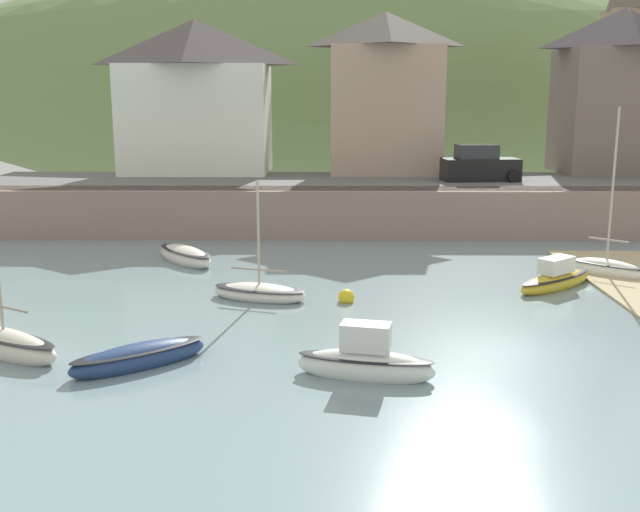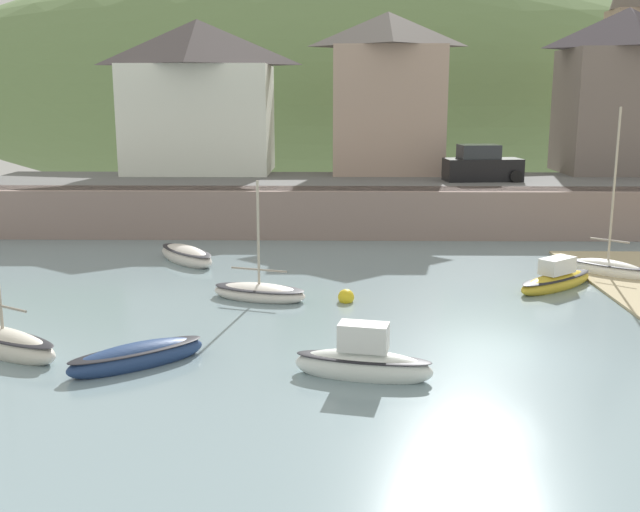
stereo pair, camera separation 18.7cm
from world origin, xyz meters
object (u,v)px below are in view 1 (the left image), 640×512
object	(u,v)px
rowboat_small_beached	(556,279)
waterfront_building_left	(196,96)
motorboat_with_cabin	(365,362)
sailboat_nearest_shore	(259,292)
sailboat_far_left	(139,357)
waterfront_building_centre	(385,92)
mooring_buoy	(346,297)
parked_car_near_slipway	(479,166)
church_with_spire	(629,38)
waterfront_building_right	(620,90)
dinghy_open_wooden	(185,256)
sailboat_white_hull	(606,268)
fishing_boat_green	(5,343)

from	to	relation	value
rowboat_small_beached	waterfront_building_left	bearing A→B (deg)	91.26
motorboat_with_cabin	sailboat_nearest_shore	bearing A→B (deg)	126.70
sailboat_far_left	waterfront_building_centre	bearing A→B (deg)	35.39
sailboat_nearest_shore	mooring_buoy	world-z (taller)	sailboat_nearest_shore
waterfront_building_centre	parked_car_near_slipway	world-z (taller)	waterfront_building_centre
church_with_spire	sailboat_far_left	bearing A→B (deg)	-127.99
waterfront_building_left	rowboat_small_beached	world-z (taller)	waterfront_building_left
waterfront_building_left	sailboat_far_left	world-z (taller)	waterfront_building_left
waterfront_building_right	parked_car_near_slipway	bearing A→B (deg)	-153.37
dinghy_open_wooden	sailboat_nearest_shore	xyz separation A→B (m)	(3.68, -5.79, -0.04)
sailboat_far_left	sailboat_nearest_shore	bearing A→B (deg)	31.46
waterfront_building_right	motorboat_with_cabin	bearing A→B (deg)	-120.67
sailboat_far_left	sailboat_white_hull	xyz separation A→B (m)	(15.95, 10.21, 0.07)
waterfront_building_right	sailboat_nearest_shore	distance (m)	28.92
parked_car_near_slipway	rowboat_small_beached	bearing A→B (deg)	-95.56
sailboat_nearest_shore	rowboat_small_beached	distance (m)	10.94
waterfront_building_left	waterfront_building_right	world-z (taller)	waterfront_building_right
waterfront_building_left	fishing_boat_green	world-z (taller)	waterfront_building_left
sailboat_far_left	dinghy_open_wooden	bearing A→B (deg)	57.75
church_with_spire	sailboat_nearest_shore	size ratio (longest dim) A/B	3.61
sailboat_far_left	parked_car_near_slipway	bearing A→B (deg)	21.95
church_with_spire	mooring_buoy	world-z (taller)	church_with_spire
motorboat_with_cabin	mooring_buoy	xyz separation A→B (m)	(-0.31, 7.00, -0.22)
waterfront_building_left	sailboat_far_left	distance (m)	27.68
waterfront_building_left	rowboat_small_beached	distance (m)	25.43
sailboat_far_left	rowboat_small_beached	xyz separation A→B (m)	(13.39, 8.28, 0.07)
waterfront_building_right	sailboat_nearest_shore	bearing A→B (deg)	-134.33
fishing_boat_green	motorboat_with_cabin	bearing A→B (deg)	21.43
parked_car_near_slipway	mooring_buoy	world-z (taller)	parked_car_near_slipway
waterfront_building_left	church_with_spire	bearing A→B (deg)	8.48
mooring_buoy	motorboat_with_cabin	bearing A→B (deg)	-87.45
parked_car_near_slipway	mooring_buoy	distance (m)	17.91
dinghy_open_wooden	sailboat_white_hull	world-z (taller)	sailboat_white_hull
waterfront_building_left	parked_car_near_slipway	xyz separation A→B (m)	(16.06, -4.50, -3.72)
sailboat_nearest_shore	fishing_boat_green	xyz separation A→B (m)	(-6.49, -5.77, 0.08)
waterfront_building_right	waterfront_building_left	bearing A→B (deg)	180.00
waterfront_building_left	parked_car_near_slipway	bearing A→B (deg)	-15.65
waterfront_building_left	parked_car_near_slipway	size ratio (longest dim) A/B	2.09
rowboat_small_beached	mooring_buoy	distance (m)	8.04
waterfront_building_right	parked_car_near_slipway	xyz separation A→B (m)	(-8.98, -4.50, -4.03)
waterfront_building_right	sailboat_white_hull	distance (m)	18.94
sailboat_far_left	rowboat_small_beached	distance (m)	15.74
motorboat_with_cabin	sailboat_white_hull	size ratio (longest dim) A/B	0.54
sailboat_far_left	rowboat_small_beached	world-z (taller)	rowboat_small_beached
waterfront_building_left	sailboat_far_left	xyz separation A→B (m)	(2.85, -26.71, -6.68)
rowboat_small_beached	parked_car_near_slipway	size ratio (longest dim) A/B	0.88
waterfront_building_centre	dinghy_open_wooden	xyz separation A→B (m)	(-9.42, -14.29, -6.84)
parked_car_near_slipway	sailboat_nearest_shore	bearing A→B (deg)	-130.61
sailboat_nearest_shore	parked_car_near_slipway	distance (m)	19.09
waterfront_building_centre	motorboat_with_cabin	world-z (taller)	waterfront_building_centre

